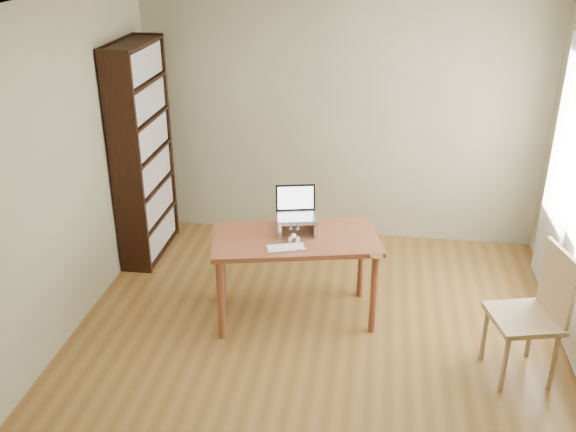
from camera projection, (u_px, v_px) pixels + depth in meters
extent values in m
cube|color=brown|center=(315.00, 362.00, 4.91)|extent=(4.00, 4.50, 0.02)
cube|color=silver|center=(322.00, 5.00, 3.81)|extent=(4.00, 4.50, 0.02)
cube|color=#807556|center=(341.00, 115.00, 6.39)|extent=(4.00, 0.02, 2.60)
cube|color=#807556|center=(41.00, 190.00, 4.62)|extent=(0.02, 4.50, 2.60)
cube|color=black|center=(125.00, 169.00, 5.71)|extent=(0.30, 0.04, 2.10)
cube|color=black|center=(157.00, 139.00, 6.48)|extent=(0.30, 0.04, 2.10)
cube|color=black|center=(128.00, 152.00, 6.12)|extent=(0.02, 0.90, 2.10)
cube|color=black|center=(152.00, 248.00, 6.53)|extent=(0.30, 0.84, 0.02)
cube|color=black|center=(153.00, 233.00, 6.45)|extent=(0.20, 0.78, 0.28)
cube|color=black|center=(149.00, 218.00, 6.38)|extent=(0.30, 0.84, 0.03)
cube|color=black|center=(150.00, 202.00, 6.31)|extent=(0.20, 0.78, 0.28)
cube|color=black|center=(145.00, 186.00, 6.24)|extent=(0.30, 0.84, 0.02)
cube|color=black|center=(147.00, 170.00, 6.17)|extent=(0.20, 0.78, 0.28)
cube|color=black|center=(142.00, 153.00, 6.10)|extent=(0.30, 0.84, 0.02)
cube|color=black|center=(143.00, 136.00, 6.02)|extent=(0.20, 0.78, 0.28)
cube|color=black|center=(139.00, 119.00, 5.96)|extent=(0.30, 0.84, 0.02)
cube|color=black|center=(140.00, 101.00, 5.88)|extent=(0.20, 0.78, 0.28)
cube|color=black|center=(135.00, 82.00, 5.81)|extent=(0.30, 0.84, 0.02)
cube|color=black|center=(136.00, 63.00, 5.74)|extent=(0.20, 0.78, 0.28)
cube|color=black|center=(131.00, 44.00, 5.67)|extent=(0.30, 0.84, 0.03)
cube|color=silver|center=(562.00, 171.00, 5.38)|extent=(0.03, 0.70, 2.20)
cube|color=brown|center=(295.00, 239.00, 5.17)|extent=(1.45, 0.95, 0.04)
cylinder|color=brown|center=(231.00, 258.00, 5.65)|extent=(0.06, 0.06, 0.71)
cylinder|color=brown|center=(370.00, 268.00, 5.49)|extent=(0.06, 0.06, 0.71)
cylinder|color=brown|center=(216.00, 291.00, 5.16)|extent=(0.06, 0.06, 0.71)
cylinder|color=brown|center=(367.00, 303.00, 5.00)|extent=(0.06, 0.06, 0.71)
cube|color=silver|center=(279.00, 225.00, 5.22)|extent=(0.03, 0.25, 0.12)
cube|color=silver|center=(314.00, 227.00, 5.19)|extent=(0.03, 0.25, 0.12)
cube|color=silver|center=(297.00, 218.00, 5.18)|extent=(0.32, 0.25, 0.01)
cube|color=silver|center=(297.00, 217.00, 5.17)|extent=(0.36, 0.29, 0.02)
cube|color=black|center=(299.00, 198.00, 5.24)|extent=(0.33, 0.12, 0.21)
cube|color=white|center=(299.00, 198.00, 5.24)|extent=(0.29, 0.10, 0.18)
cube|color=silver|center=(286.00, 248.00, 4.96)|extent=(0.33, 0.22, 0.02)
cube|color=white|center=(286.00, 247.00, 4.96)|extent=(0.30, 0.20, 0.00)
cylinder|color=brown|center=(376.00, 256.00, 4.86)|extent=(0.10, 0.10, 0.01)
ellipsoid|color=#433C34|center=(296.00, 224.00, 5.23)|extent=(0.16, 0.36, 0.12)
ellipsoid|color=#433C34|center=(298.00, 219.00, 5.33)|extent=(0.14, 0.15, 0.11)
ellipsoid|color=#433C34|center=(293.00, 232.00, 5.05)|extent=(0.09, 0.09, 0.09)
ellipsoid|color=silver|center=(294.00, 234.00, 5.10)|extent=(0.09, 0.09, 0.08)
sphere|color=silver|center=(292.00, 236.00, 5.03)|extent=(0.04, 0.04, 0.04)
cone|color=#433C34|center=(289.00, 227.00, 5.05)|extent=(0.03, 0.04, 0.04)
cone|color=#433C34|center=(296.00, 227.00, 5.04)|extent=(0.03, 0.04, 0.04)
cylinder|color=silver|center=(289.00, 240.00, 5.08)|extent=(0.03, 0.09, 0.03)
cylinder|color=silver|center=(296.00, 240.00, 5.07)|extent=(0.03, 0.09, 0.03)
cylinder|color=#433C34|center=(309.00, 223.00, 5.36)|extent=(0.13, 0.19, 0.03)
cube|color=#A28858|center=(523.00, 318.00, 4.57)|extent=(0.55, 0.55, 0.04)
cylinder|color=#A28858|center=(496.00, 359.00, 4.54)|extent=(0.04, 0.04, 0.48)
cylinder|color=#A28858|center=(550.00, 364.00, 4.49)|extent=(0.04, 0.04, 0.48)
cylinder|color=#A28858|center=(489.00, 330.00, 4.86)|extent=(0.04, 0.04, 0.48)
cylinder|color=#A28858|center=(539.00, 334.00, 4.82)|extent=(0.04, 0.04, 0.48)
cube|color=#A28858|center=(560.00, 288.00, 4.43)|extent=(0.14, 0.42, 0.54)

